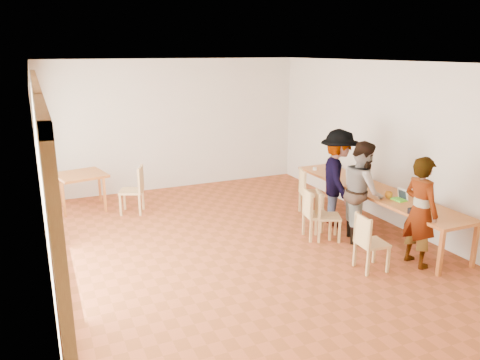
# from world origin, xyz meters

# --- Properties ---
(ground) EXTENTS (8.00, 8.00, 0.00)m
(ground) POSITION_xyz_m (0.00, 0.00, 0.00)
(ground) COLOR #A04A26
(ground) RESTS_ON ground
(wall_back) EXTENTS (6.00, 0.10, 3.00)m
(wall_back) POSITION_xyz_m (0.00, 4.00, 1.50)
(wall_back) COLOR beige
(wall_back) RESTS_ON ground
(wall_front) EXTENTS (6.00, 0.10, 3.00)m
(wall_front) POSITION_xyz_m (0.00, -4.00, 1.50)
(wall_front) COLOR beige
(wall_front) RESTS_ON ground
(wall_right) EXTENTS (0.10, 8.00, 3.00)m
(wall_right) POSITION_xyz_m (3.00, 0.00, 1.50)
(wall_right) COLOR beige
(wall_right) RESTS_ON ground
(window_wall) EXTENTS (0.10, 8.00, 3.00)m
(window_wall) POSITION_xyz_m (-2.96, 0.00, 1.50)
(window_wall) COLOR white
(window_wall) RESTS_ON ground
(ceiling) EXTENTS (6.00, 8.00, 0.04)m
(ceiling) POSITION_xyz_m (0.00, 0.00, 3.02)
(ceiling) COLOR white
(ceiling) RESTS_ON wall_back
(communal_table) EXTENTS (0.80, 4.00, 0.75)m
(communal_table) POSITION_xyz_m (2.50, -0.07, 0.70)
(communal_table) COLOR #AC5826
(communal_table) RESTS_ON ground
(side_table) EXTENTS (0.90, 0.90, 0.75)m
(side_table) POSITION_xyz_m (-2.26, 3.20, 0.67)
(side_table) COLOR #AC5826
(side_table) RESTS_ON ground
(chair_near) EXTENTS (0.44, 0.44, 0.46)m
(chair_near) POSITION_xyz_m (1.30, -1.43, 0.53)
(chair_near) COLOR tan
(chair_near) RESTS_ON ground
(chair_mid) EXTENTS (0.53, 0.53, 0.46)m
(chair_mid) POSITION_xyz_m (1.37, -0.16, 0.53)
(chair_mid) COLOR tan
(chair_mid) RESTS_ON ground
(chair_far) EXTENTS (0.48, 0.48, 0.47)m
(chair_far) POSITION_xyz_m (1.22, -0.05, 0.54)
(chair_far) COLOR tan
(chair_far) RESTS_ON ground
(chair_empty) EXTENTS (0.53, 0.53, 0.49)m
(chair_empty) POSITION_xyz_m (1.78, 1.05, 0.56)
(chair_empty) COLOR tan
(chair_empty) RESTS_ON ground
(chair_spare) EXTENTS (0.58, 0.58, 0.51)m
(chair_spare) POSITION_xyz_m (-1.29, 2.51, 0.58)
(chair_spare) COLOR tan
(chair_spare) RESTS_ON ground
(person_near) EXTENTS (0.42, 0.63, 1.70)m
(person_near) POSITION_xyz_m (2.14, -1.57, 0.85)
(person_near) COLOR gray
(person_near) RESTS_ON ground
(person_mid) EXTENTS (0.94, 1.03, 1.73)m
(person_mid) POSITION_xyz_m (1.99, -0.39, 0.86)
(person_mid) COLOR gray
(person_mid) RESTS_ON ground
(person_far) EXTENTS (1.07, 1.34, 1.81)m
(person_far) POSITION_xyz_m (1.98, 0.33, 0.91)
(person_far) COLOR gray
(person_far) RESTS_ON ground
(laptop_near) EXTENTS (0.24, 0.26, 0.19)m
(laptop_near) POSITION_xyz_m (2.52, -1.26, 0.80)
(laptop_near) COLOR #5CD529
(laptop_near) RESTS_ON communal_table
(laptop_mid) EXTENTS (0.21, 0.24, 0.19)m
(laptop_mid) POSITION_xyz_m (2.49, -0.77, 0.80)
(laptop_mid) COLOR #5CD529
(laptop_mid) RESTS_ON communal_table
(laptop_far) EXTENTS (0.28, 0.30, 0.22)m
(laptop_far) POSITION_xyz_m (2.46, 0.37, 0.81)
(laptop_far) COLOR #5CD529
(laptop_far) RESTS_ON communal_table
(yellow_mug) EXTENTS (0.16, 0.16, 0.10)m
(yellow_mug) POSITION_xyz_m (2.39, -0.59, 0.80)
(yellow_mug) COLOR orange
(yellow_mug) RESTS_ON communal_table
(green_bottle) EXTENTS (0.07, 0.07, 0.28)m
(green_bottle) POSITION_xyz_m (2.81, 1.70, 0.89)
(green_bottle) COLOR #137C2D
(green_bottle) RESTS_ON communal_table
(clear_glass) EXTENTS (0.07, 0.07, 0.09)m
(clear_glass) POSITION_xyz_m (2.23, 0.97, 0.80)
(clear_glass) COLOR silver
(clear_glass) RESTS_ON communal_table
(condiment_cup) EXTENTS (0.08, 0.08, 0.06)m
(condiment_cup) POSITION_xyz_m (2.27, 1.54, 0.78)
(condiment_cup) COLOR white
(condiment_cup) RESTS_ON communal_table
(pink_phone) EXTENTS (0.05, 0.10, 0.01)m
(pink_phone) POSITION_xyz_m (2.64, 1.55, 0.76)
(pink_phone) COLOR #E84089
(pink_phone) RESTS_ON communal_table
(black_pouch) EXTENTS (0.16, 0.26, 0.09)m
(black_pouch) POSITION_xyz_m (2.19, -1.47, 0.80)
(black_pouch) COLOR black
(black_pouch) RESTS_ON communal_table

